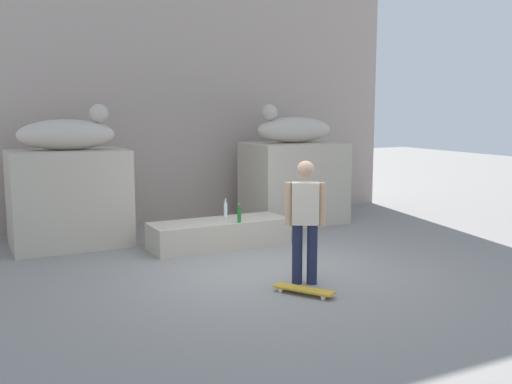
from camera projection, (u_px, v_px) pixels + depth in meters
ground_plane at (268, 271)px, 8.62m from camera, size 40.00×40.00×0.00m
facade_wall at (163, 74)px, 12.19m from camera, size 10.50×0.60×6.05m
pedestal_left at (69, 198)px, 10.14m from camera, size 1.92×1.34×1.64m
pedestal_right at (294, 183)px, 12.17m from camera, size 1.92×1.34×1.64m
statue_reclining_left at (68, 133)px, 9.99m from camera, size 1.68×0.90×0.78m
statue_reclining_right at (293, 129)px, 12.00m from camera, size 1.65×0.71×0.78m
ledge_block at (219, 234)px, 10.12m from camera, size 2.37×0.81×0.45m
skater at (305, 217)px, 7.90m from camera, size 0.48×0.35×1.67m
skateboard at (304, 290)px, 7.55m from camera, size 0.59×0.79×0.08m
bottle_green at (239, 215)px, 9.90m from camera, size 0.06×0.06×0.32m
bottle_clear at (226, 209)px, 10.39m from camera, size 0.06×0.06×0.33m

